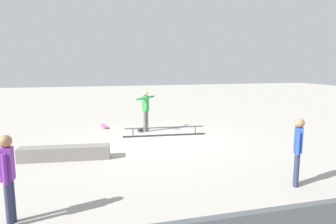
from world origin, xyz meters
TOP-DOWN VIEW (x-y plane):
  - ground_plane at (0.00, 0.00)m, footprint 60.00×60.00m
  - grind_rail at (-0.40, -0.74)m, footprint 3.24×0.53m
  - skate_ledge at (3.15, 1.46)m, footprint 2.58×0.71m
  - skater_main at (0.18, -1.62)m, footprint 0.96×1.09m
  - skateboard_main at (0.28, -1.81)m, footprint 0.59×0.78m
  - bystander_purple_shirt at (3.81, 5.01)m, footprint 0.22×0.36m
  - bystander_blue_shirt at (-2.02, 4.84)m, footprint 0.27×0.32m
  - loose_skateboard_pink at (1.79, -2.88)m, footprint 0.33×0.82m

SIDE VIEW (x-z plane):
  - ground_plane at x=0.00m, z-range 0.00..0.00m
  - skateboard_main at x=0.28m, z-range 0.03..0.12m
  - loose_skateboard_pink at x=1.79m, z-range 0.03..0.12m
  - grind_rail at x=-0.40m, z-range -0.02..0.32m
  - skate_ledge at x=3.15m, z-range 0.00..0.39m
  - bystander_blue_shirt at x=-2.02m, z-range 0.10..1.65m
  - bystander_purple_shirt at x=3.81m, z-range 0.10..1.68m
  - skater_main at x=0.18m, z-range 0.14..1.85m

